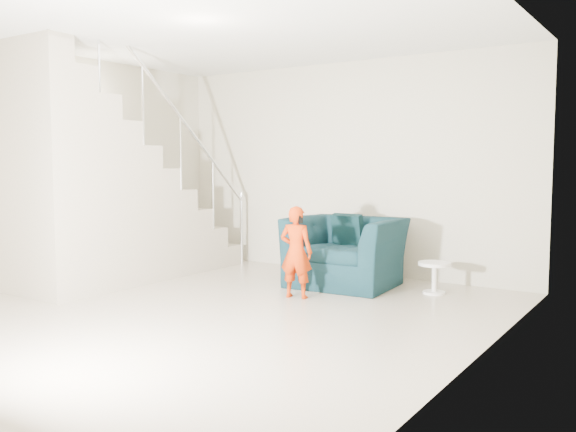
% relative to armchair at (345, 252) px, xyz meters
% --- Properties ---
extents(floor, '(5.50, 5.50, 0.00)m').
position_rel_armchair_xyz_m(floor, '(-0.43, -1.97, -0.39)').
color(floor, tan).
rests_on(floor, ground).
extents(ceiling, '(5.50, 5.50, 0.00)m').
position_rel_armchair_xyz_m(ceiling, '(-0.43, -1.97, 2.31)').
color(ceiling, silver).
rests_on(ceiling, back_wall).
extents(back_wall, '(5.00, 0.00, 5.00)m').
position_rel_armchair_xyz_m(back_wall, '(-0.43, 0.78, 0.96)').
color(back_wall, '#B7B095').
rests_on(back_wall, floor).
extents(left_wall, '(0.00, 5.50, 5.50)m').
position_rel_armchair_xyz_m(left_wall, '(-2.93, -1.97, 0.96)').
color(left_wall, '#B7B095').
rests_on(left_wall, floor).
extents(right_wall, '(0.00, 5.50, 5.50)m').
position_rel_armchair_xyz_m(right_wall, '(2.07, -1.97, 0.96)').
color(right_wall, '#B7B095').
rests_on(right_wall, floor).
extents(armchair, '(1.27, 1.13, 0.79)m').
position_rel_armchair_xyz_m(armchair, '(0.00, 0.00, 0.00)').
color(armchair, black).
rests_on(armchair, floor).
extents(toddler, '(0.39, 0.30, 0.97)m').
position_rel_armchair_xyz_m(toddler, '(-0.12, -0.87, 0.09)').
color(toddler, '#991404').
rests_on(toddler, floor).
extents(side_table, '(0.35, 0.35, 0.35)m').
position_rel_armchair_xyz_m(side_table, '(1.03, 0.12, -0.16)').
color(side_table, white).
rests_on(side_table, floor).
extents(staircase, '(1.02, 3.03, 3.62)m').
position_rel_armchair_xyz_m(staircase, '(-2.43, -1.42, 0.55)').
color(staircase, '#ADA089').
rests_on(staircase, floor).
extents(cushion, '(0.38, 0.18, 0.37)m').
position_rel_armchair_xyz_m(cushion, '(-0.08, 0.20, 0.24)').
color(cushion, black).
rests_on(cushion, armchair).
extents(throw, '(0.04, 0.43, 0.48)m').
position_rel_armchair_xyz_m(throw, '(-0.50, -0.12, 0.10)').
color(throw, black).
rests_on(throw, armchair).
extents(phone, '(0.04, 0.05, 0.10)m').
position_rel_armchair_xyz_m(phone, '(-0.04, -0.91, 0.45)').
color(phone, black).
rests_on(phone, toddler).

